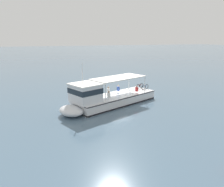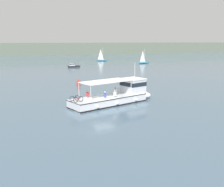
{
  "view_description": "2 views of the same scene",
  "coord_description": "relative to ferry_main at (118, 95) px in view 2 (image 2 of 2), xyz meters",
  "views": [
    {
      "loc": [
        10.78,
        24.91,
        7.73
      ],
      "look_at": [
        1.68,
        1.72,
        1.4
      ],
      "focal_mm": 35.17,
      "sensor_mm": 36.0,
      "label": 1
    },
    {
      "loc": [
        -8.72,
        -31.62,
        8.43
      ],
      "look_at": [
        1.68,
        1.72,
        1.4
      ],
      "focal_mm": 42.75,
      "sensor_mm": 36.0,
      "label": 2
    }
  ],
  "objects": [
    {
      "name": "distant_shoreline",
      "position": [
        -2.63,
        133.71,
        2.31
      ],
      "size": [
        400.0,
        28.0,
        6.65
      ],
      "primitive_type": "cube",
      "color": "#606B5B",
      "rests_on": "ground"
    },
    {
      "name": "channel_buoy",
      "position": [
        -2.65,
        15.33,
        -0.45
      ],
      "size": [
        0.7,
        0.7,
        1.4
      ],
      "color": "red",
      "rests_on": "ground"
    },
    {
      "name": "motorboat_mid_channel",
      "position": [
        1.84,
        49.44,
        -0.47
      ],
      "size": [
        3.78,
        1.94,
        1.26
      ],
      "color": "#232328",
      "rests_on": "ground"
    },
    {
      "name": "ferry_main",
      "position": [
        0.0,
        0.0,
        0.0
      ],
      "size": [
        12.97,
        7.44,
        5.32
      ],
      "color": "silver",
      "rests_on": "ground"
    },
    {
      "name": "sailboat_horizon_east",
      "position": [
        28.83,
        56.2,
        -0.47
      ],
      "size": [
        4.98,
        2.28,
        5.4
      ],
      "color": "teal",
      "rests_on": "ground"
    },
    {
      "name": "ground_plane",
      "position": [
        -2.63,
        -2.08,
        -1.02
      ],
      "size": [
        400.0,
        400.0,
        0.0
      ],
      "primitive_type": "plane",
      "color": "slate"
    },
    {
      "name": "sailboat_horizon_west",
      "position": [
        17.21,
        71.69,
        -0.47
      ],
      "size": [
        5.0,
        2.68,
        5.4
      ],
      "color": "teal",
      "rests_on": "ground"
    }
  ]
}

